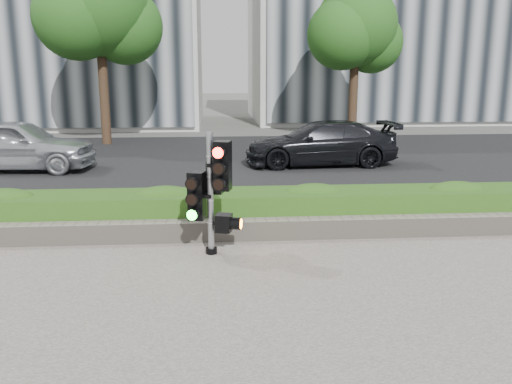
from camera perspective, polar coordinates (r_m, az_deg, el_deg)
ground at (r=7.56m, az=-1.90°, el=-9.59°), size 120.00×120.00×0.00m
road at (r=17.23m, az=-3.37°, el=3.21°), size 60.00×13.00×0.02m
curb at (r=10.53m, az=-2.66°, el=-2.74°), size 60.00×0.25×0.12m
stone_wall at (r=9.29m, az=-2.43°, el=-3.98°), size 12.00×0.32×0.34m
hedge at (r=9.87m, az=-2.57°, el=-1.94°), size 12.00×1.00×0.68m
building_right at (r=34.06m, az=15.75°, el=17.62°), size 18.00×10.00×12.00m
tree_left at (r=22.06m, az=-16.22°, el=17.97°), size 4.61×4.03×7.34m
tree_right at (r=23.32m, az=10.40°, el=16.56°), size 4.10×3.58×6.53m
traffic_signal at (r=8.39m, az=-4.62°, el=0.48°), size 0.71×0.57×1.93m
car_silver at (r=16.99m, az=-23.99°, el=4.58°), size 4.49×2.00×1.50m
car_dark at (r=16.61m, az=6.81°, el=5.14°), size 4.65×2.02×1.33m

